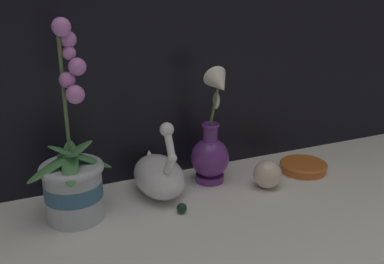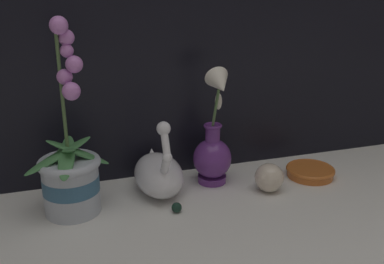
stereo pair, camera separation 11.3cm
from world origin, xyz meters
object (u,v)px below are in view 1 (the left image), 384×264
(orchid_potted_plant, at_px, (73,177))
(swan_figurine, at_px, (159,174))
(glass_sphere, at_px, (267,174))
(blue_vase, at_px, (211,148))
(amber_dish, at_px, (303,166))

(orchid_potted_plant, relative_size, swan_figurine, 2.11)
(orchid_potted_plant, xyz_separation_m, glass_sphere, (0.50, -0.04, -0.07))
(blue_vase, height_order, amber_dish, blue_vase)
(glass_sphere, xyz_separation_m, amber_dish, (0.15, 0.05, -0.02))
(orchid_potted_plant, distance_m, glass_sphere, 0.50)
(amber_dish, bearing_deg, glass_sphere, -163.05)
(swan_figurine, relative_size, amber_dish, 1.60)
(swan_figurine, height_order, amber_dish, swan_figurine)
(glass_sphere, bearing_deg, blue_vase, 143.71)
(swan_figurine, xyz_separation_m, amber_dish, (0.43, -0.04, -0.04))
(swan_figurine, relative_size, glass_sphere, 2.85)
(swan_figurine, height_order, glass_sphere, swan_figurine)
(orchid_potted_plant, distance_m, blue_vase, 0.37)
(blue_vase, bearing_deg, swan_figurine, -176.69)
(swan_figurine, distance_m, glass_sphere, 0.29)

